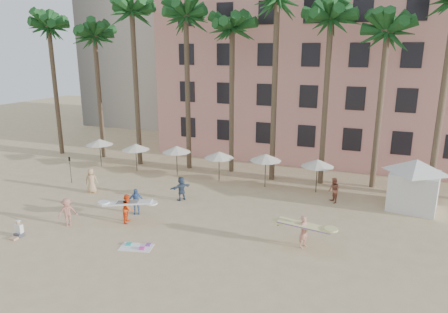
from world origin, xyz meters
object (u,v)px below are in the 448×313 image
Objects in this scene: carrier_yellow at (304,230)px; carrier_white at (128,207)px; cabana at (415,180)px; pink_hotel at (341,76)px.

carrier_white is at bearing -176.51° from carrier_yellow.
carrier_white is (-10.98, -0.67, -0.04)m from carrier_yellow.
cabana reaches higher than carrier_white.
pink_hotel reaches higher than carrier_white.
cabana is at bearing 28.10° from carrier_white.
carrier_yellow is at bearing -125.44° from cabana.
cabana is 19.23m from carrier_white.
carrier_white is (-16.94, -9.05, -1.08)m from cabana.
carrier_yellow is (0.71, -22.62, -6.97)m from pink_hotel.
pink_hotel is 16.81m from cabana.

